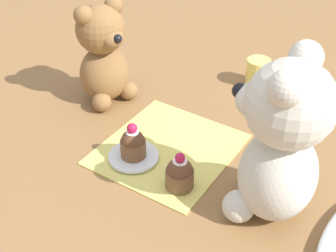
% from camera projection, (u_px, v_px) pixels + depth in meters
% --- Properties ---
extents(ground_plane, '(4.00, 4.00, 0.00)m').
position_uv_depth(ground_plane, '(168.00, 150.00, 0.88)').
color(ground_plane, olive).
extents(knitted_placemat, '(0.25, 0.23, 0.01)m').
position_uv_depth(knitted_placemat, '(168.00, 149.00, 0.88)').
color(knitted_placemat, '#E0D166').
rests_on(knitted_placemat, ground_plane).
extents(teddy_bear_cream, '(0.14, 0.15, 0.28)m').
position_uv_depth(teddy_bear_cream, '(281.00, 142.00, 0.68)').
color(teddy_bear_cream, beige).
rests_on(teddy_bear_cream, ground_plane).
extents(teddy_bear_tan, '(0.13, 0.13, 0.22)m').
position_uv_depth(teddy_bear_tan, '(104.00, 54.00, 0.96)').
color(teddy_bear_tan, olive).
rests_on(teddy_bear_tan, ground_plane).
extents(cupcake_near_cream_bear, '(0.05, 0.05, 0.07)m').
position_uv_depth(cupcake_near_cream_bear, '(180.00, 173.00, 0.78)').
color(cupcake_near_cream_bear, brown).
rests_on(cupcake_near_cream_bear, knitted_placemat).
extents(saucer_plate, '(0.09, 0.09, 0.01)m').
position_uv_depth(saucer_plate, '(134.00, 156.00, 0.85)').
color(saucer_plate, silver).
rests_on(saucer_plate, knitted_placemat).
extents(cupcake_near_tan_bear, '(0.05, 0.05, 0.07)m').
position_uv_depth(cupcake_near_tan_bear, '(133.00, 144.00, 0.84)').
color(cupcake_near_tan_bear, brown).
rests_on(cupcake_near_tan_bear, saucer_plate).
extents(juice_glass, '(0.05, 0.05, 0.06)m').
position_uv_depth(juice_glass, '(258.00, 72.00, 1.05)').
color(juice_glass, '#EADB66').
rests_on(juice_glass, ground_plane).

